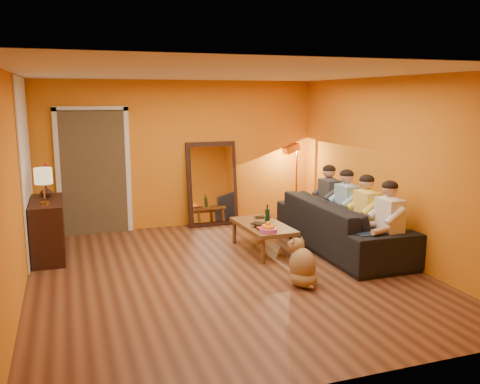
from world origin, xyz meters
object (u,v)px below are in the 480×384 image
object	(u,v)px
mirror_frame	(212,184)
table_lamp	(44,186)
floor_lamp	(296,184)
wine_bottle	(267,215)
coffee_table	(263,238)
dog	(302,262)
sideboard	(48,229)
person_far_left	(389,225)
person_mid_right	(346,209)
person_mid_left	(366,216)
person_far_right	(329,202)
vase	(46,191)
sofa	(342,225)
tumbler	(267,219)
laptop	(265,217)

from	to	relation	value
mirror_frame	table_lamp	distance (m)	3.13
floor_lamp	wine_bottle	world-z (taller)	floor_lamp
coffee_table	dog	bearing A→B (deg)	-94.98
sideboard	dog	world-z (taller)	sideboard
person_far_left	person_mid_right	world-z (taller)	same
floor_lamp	person_mid_left	distance (m)	2.30
person_far_right	vase	xyz separation A→B (m)	(-4.37, 0.65, 0.33)
coffee_table	wine_bottle	size ratio (longest dim) A/B	3.94
table_lamp	sofa	distance (m)	4.37
mirror_frame	tumbler	bearing A→B (deg)	-76.96
person_mid_left	tumbler	size ratio (longest dim) A/B	11.46
dog	person_far_left	xyz separation A→B (m)	(1.36, 0.17, 0.31)
person_far_right	sofa	bearing A→B (deg)	-101.31
mirror_frame	sofa	world-z (taller)	mirror_frame
sideboard	tumbler	xyz separation A→B (m)	(3.18, -0.62, 0.04)
person_far_left	laptop	distance (m)	2.01
sofa	vase	distance (m)	4.47
floor_lamp	vase	bearing A→B (deg)	179.89
person_mid_left	laptop	distance (m)	1.59
wine_bottle	laptop	bearing A→B (deg)	72.00
tumbler	person_mid_right	bearing A→B (deg)	-15.52
floor_lamp	coffee_table	bearing A→B (deg)	-136.99
dog	wine_bottle	size ratio (longest dim) A/B	1.95
mirror_frame	coffee_table	size ratio (longest dim) A/B	1.25
sideboard	sofa	size ratio (longest dim) A/B	0.45
sofa	coffee_table	world-z (taller)	sofa
floor_lamp	wine_bottle	distance (m)	2.01
mirror_frame	sofa	distance (m)	2.60
table_lamp	wine_bottle	bearing A→B (deg)	-8.94
sofa	wine_bottle	size ratio (longest dim) A/B	8.52
mirror_frame	person_mid_right	bearing A→B (deg)	-52.09
person_far_left	tumbler	distance (m)	1.86
sofa	wine_bottle	distance (m)	1.17
sideboard	laptop	xyz separation A→B (m)	(3.24, -0.39, 0.01)
table_lamp	dog	distance (m)	3.66
person_far_left	tumbler	bearing A→B (deg)	129.69
mirror_frame	dog	bearing A→B (deg)	-86.22
table_lamp	coffee_table	distance (m)	3.22
sofa	person_far_left	bearing A→B (deg)	-172.59
sofa	person_far_left	world-z (taller)	person_far_left
person_far_left	tumbler	world-z (taller)	person_far_left
dog	person_far_right	xyz separation A→B (m)	(1.36, 1.82, 0.31)
tumbler	wine_bottle	bearing A→B (deg)	-112.38
dog	person_far_right	world-z (taller)	person_far_right
person_mid_right	coffee_table	bearing A→B (deg)	170.89
laptop	person_mid_left	bearing A→B (deg)	-48.02
floor_lamp	dog	bearing A→B (deg)	-121.16
person_mid_right	person_far_right	world-z (taller)	same
table_lamp	person_mid_right	bearing A→B (deg)	-8.45
person_mid_left	person_mid_right	xyz separation A→B (m)	(0.00, 0.55, 0.00)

